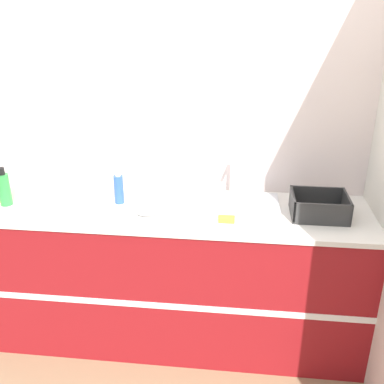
% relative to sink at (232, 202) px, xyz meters
% --- Properties ---
extents(ground_plane, '(12.00, 12.00, 0.00)m').
position_rel_sink_xyz_m(ground_plane, '(-0.38, -0.38, -0.96)').
color(ground_plane, '#937A56').
extents(wall_back, '(4.81, 0.06, 2.60)m').
position_rel_sink_xyz_m(wall_back, '(-0.38, 0.26, 0.34)').
color(wall_back, silver).
rests_on(wall_back, ground_plane).
extents(counter_cabinet, '(2.43, 0.64, 0.94)m').
position_rel_sink_xyz_m(counter_cabinet, '(-0.38, -0.08, -0.49)').
color(counter_cabinet, maroon).
rests_on(counter_cabinet, ground_plane).
extents(sink, '(0.56, 0.35, 0.26)m').
position_rel_sink_xyz_m(sink, '(0.00, 0.00, 0.00)').
color(sink, silver).
rests_on(sink, counter_cabinet).
extents(paper_towel_roll, '(0.13, 0.13, 0.26)m').
position_rel_sink_xyz_m(paper_towel_roll, '(-0.48, -0.16, 0.12)').
color(paper_towel_roll, '#4C4C51').
rests_on(paper_towel_roll, counter_cabinet).
extents(dish_rack, '(0.31, 0.26, 0.13)m').
position_rel_sink_xyz_m(dish_rack, '(0.50, -0.09, 0.03)').
color(dish_rack, '#2D2D2D').
rests_on(dish_rack, counter_cabinet).
extents(bottle_green, '(0.07, 0.07, 0.24)m').
position_rel_sink_xyz_m(bottle_green, '(-1.35, -0.14, 0.09)').
color(bottle_green, '#2D8C3D').
rests_on(bottle_green, counter_cabinet).
extents(bottle_blue, '(0.06, 0.06, 0.21)m').
position_rel_sink_xyz_m(bottle_blue, '(-0.68, -0.04, 0.08)').
color(bottle_blue, '#2D56B7').
rests_on(bottle_blue, counter_cabinet).
extents(sponge, '(0.09, 0.06, 0.02)m').
position_rel_sink_xyz_m(sponge, '(-0.02, -0.22, -0.01)').
color(sponge, yellow).
rests_on(sponge, counter_cabinet).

